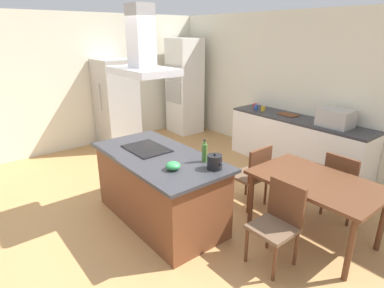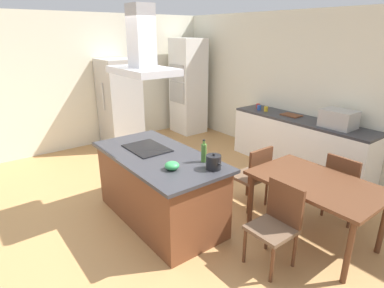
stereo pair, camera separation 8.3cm
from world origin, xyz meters
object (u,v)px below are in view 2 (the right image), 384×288
(cutting_board, at_px, (291,115))
(range_hood, at_px, (142,52))
(tea_kettle, at_px, (214,162))
(wall_oven_stack, at_px, (188,87))
(chair_facing_back_wall, at_px, (344,184))
(countertop_microwave, at_px, (339,119))
(chair_facing_island, at_px, (277,220))
(chair_at_left_end, at_px, (254,173))
(cooktop, at_px, (147,148))
(dining_table, at_px, (316,188))
(coffee_mug_red, at_px, (258,106))
(mixing_bowl, at_px, (172,166))
(coffee_mug_yellow, at_px, (266,109))
(refrigerator, at_px, (120,103))
(olive_oil_bottle, at_px, (204,152))
(coffee_mug_blue, at_px, (259,108))

(cutting_board, relative_size, range_hood, 0.38)
(cutting_board, bearing_deg, tea_kettle, -71.05)
(cutting_board, xyz_separation_m, wall_oven_stack, (-2.72, -0.28, 0.19))
(cutting_board, distance_m, chair_facing_back_wall, 1.99)
(countertop_microwave, relative_size, chair_facing_island, 0.56)
(cutting_board, relative_size, chair_at_left_end, 0.38)
(cooktop, height_order, dining_table, cooktop)
(countertop_microwave, relative_size, dining_table, 0.36)
(coffee_mug_red, height_order, chair_facing_back_wall, coffee_mug_red)
(cooktop, relative_size, mixing_bowl, 3.67)
(coffee_mug_yellow, bearing_deg, tea_kettle, -61.09)
(cooktop, distance_m, range_hood, 1.20)
(countertop_microwave, bearing_deg, cooktop, -109.06)
(chair_facing_back_wall, relative_size, chair_facing_island, 1.00)
(cooktop, xyz_separation_m, wall_oven_stack, (-2.63, 2.65, 0.20))
(coffee_mug_red, xyz_separation_m, cutting_board, (0.76, 0.03, -0.04))
(chair_facing_back_wall, height_order, range_hood, range_hood)
(refrigerator, bearing_deg, coffee_mug_yellow, 39.80)
(dining_table, height_order, chair_facing_back_wall, chair_facing_back_wall)
(tea_kettle, height_order, olive_oil_bottle, olive_oil_bottle)
(chair_at_left_end, bearing_deg, chair_facing_island, -36.01)
(cooktop, bearing_deg, cutting_board, 88.16)
(coffee_mug_yellow, distance_m, range_hood, 3.08)
(dining_table, bearing_deg, cooktop, -145.51)
(olive_oil_bottle, distance_m, chair_at_left_end, 1.01)
(coffee_mug_red, relative_size, chair_facing_back_wall, 0.10)
(coffee_mug_blue, bearing_deg, cooktop, -78.64)
(mixing_bowl, relative_size, cutting_board, 0.48)
(cutting_board, xyz_separation_m, chair_facing_back_wall, (1.63, -1.08, -0.40))
(dining_table, bearing_deg, olive_oil_bottle, -136.79)
(cooktop, distance_m, coffee_mug_red, 2.98)
(refrigerator, relative_size, range_hood, 2.02)
(coffee_mug_blue, distance_m, coffee_mug_yellow, 0.16)
(coffee_mug_red, height_order, coffee_mug_yellow, same)
(coffee_mug_red, xyz_separation_m, chair_at_left_end, (1.47, -1.72, -0.44))
(coffee_mug_yellow, xyz_separation_m, dining_table, (2.13, -1.64, -0.28))
(coffee_mug_blue, xyz_separation_m, range_hood, (0.57, -2.81, 1.16))
(refrigerator, bearing_deg, olive_oil_bottle, -9.79)
(cooktop, relative_size, wall_oven_stack, 0.27)
(countertop_microwave, distance_m, cutting_board, 0.91)
(coffee_mug_blue, distance_m, chair_facing_back_wall, 2.52)
(cooktop, xyz_separation_m, coffee_mug_red, (-0.67, 2.90, 0.04))
(mixing_bowl, bearing_deg, olive_oil_bottle, 84.22)
(coffee_mug_yellow, bearing_deg, mixing_bowl, -68.61)
(cutting_board, xyz_separation_m, refrigerator, (-2.80, -2.02, 0.00))
(dining_table, bearing_deg, cutting_board, 132.94)
(cutting_board, bearing_deg, chair_at_left_end, -67.86)
(refrigerator, xyz_separation_m, chair_facing_island, (4.43, -0.39, -0.40))
(mixing_bowl, xyz_separation_m, refrigerator, (-3.45, 1.02, -0.03))
(tea_kettle, distance_m, chair_at_left_end, 1.06)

